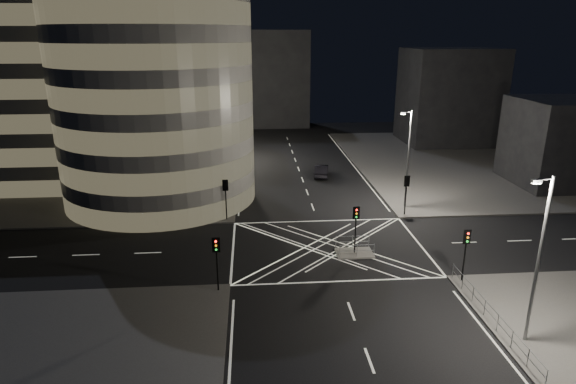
{
  "coord_description": "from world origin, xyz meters",
  "views": [
    {
      "loc": [
        -6.24,
        -36.98,
        17.19
      ],
      "look_at": [
        -2.89,
        6.13,
        3.0
      ],
      "focal_mm": 30.0,
      "sensor_mm": 36.0,
      "label": 1
    }
  ],
  "objects": [
    {
      "name": "sidewalk_far_left",
      "position": [
        -29.0,
        27.0,
        0.07
      ],
      "size": [
        42.0,
        42.0,
        0.15
      ],
      "primitive_type": "cube",
      "color": "#4A4946",
      "rests_on": "ground"
    },
    {
      "name": "building_far_end",
      "position": [
        -4.0,
        58.0,
        9.0
      ],
      "size": [
        18.0,
        8.0,
        18.0
      ],
      "primitive_type": "cube",
      "color": "black",
      "rests_on": "ground"
    },
    {
      "name": "ground",
      "position": [
        0.0,
        0.0,
        0.0
      ],
      "size": [
        120.0,
        120.0,
        0.0
      ],
      "primitive_type": "plane",
      "color": "black",
      "rests_on": "ground"
    },
    {
      "name": "traffic_signal_fl",
      "position": [
        -8.8,
        6.8,
        2.91
      ],
      "size": [
        0.55,
        0.22,
        4.0
      ],
      "color": "black",
      "rests_on": "sidewalk_far_left"
    },
    {
      "name": "tree_d",
      "position": [
        -10.5,
        27.0,
        4.88
      ],
      "size": [
        5.34,
        5.34,
        7.81
      ],
      "color": "black",
      "rests_on": "sidewalk_far_left"
    },
    {
      "name": "sedan",
      "position": [
        2.55,
        21.3,
        0.77
      ],
      "size": [
        2.43,
        4.89,
        1.54
      ],
      "primitive_type": "imported",
      "rotation": [
        0.0,
        0.0,
        2.96
      ],
      "color": "black",
      "rests_on": "ground"
    },
    {
      "name": "office_block_rear",
      "position": [
        -22.0,
        42.0,
        11.15
      ],
      "size": [
        24.0,
        16.0,
        22.0
      ],
      "primitive_type": "cube",
      "color": "gray",
      "rests_on": "sidewalk_far_left"
    },
    {
      "name": "tree_e",
      "position": [
        -10.5,
        33.0,
        4.09
      ],
      "size": [
        4.17,
        4.17,
        6.35
      ],
      "color": "black",
      "rests_on": "sidewalk_far_left"
    },
    {
      "name": "street_lamp_left_far",
      "position": [
        -9.44,
        30.0,
        5.54
      ],
      "size": [
        1.25,
        0.25,
        10.0
      ],
      "color": "slate",
      "rests_on": "sidewalk_far_left"
    },
    {
      "name": "traffic_signal_fr",
      "position": [
        8.8,
        6.8,
        2.91
      ],
      "size": [
        0.55,
        0.22,
        4.0
      ],
      "color": "black",
      "rests_on": "sidewalk_far_right"
    },
    {
      "name": "traffic_signal_nl",
      "position": [
        -8.8,
        -6.8,
        2.91
      ],
      "size": [
        0.55,
        0.22,
        4.0
      ],
      "color": "black",
      "rests_on": "sidewalk_near_left"
    },
    {
      "name": "sidewalk_far_right",
      "position": [
        29.0,
        27.0,
        0.07
      ],
      "size": [
        42.0,
        42.0,
        0.15
      ],
      "primitive_type": "cube",
      "color": "#4A4946",
      "rests_on": "ground"
    },
    {
      "name": "railing_island_south",
      "position": [
        2.0,
        -2.4,
        0.7
      ],
      "size": [
        2.8,
        0.06,
        1.1
      ],
      "primitive_type": "cube",
      "color": "slate",
      "rests_on": "central_island"
    },
    {
      "name": "tree_a",
      "position": [
        -10.5,
        9.0,
        4.21
      ],
      "size": [
        3.77,
        3.77,
        6.24
      ],
      "color": "black",
      "rests_on": "sidewalk_far_left"
    },
    {
      "name": "railing_island_north",
      "position": [
        2.0,
        -0.6,
        0.7
      ],
      "size": [
        2.8,
        0.06,
        1.1
      ],
      "primitive_type": "cube",
      "color": "slate",
      "rests_on": "central_island"
    },
    {
      "name": "building_right_far",
      "position": [
        26.0,
        40.0,
        7.65
      ],
      "size": [
        14.0,
        12.0,
        15.0
      ],
      "primitive_type": "cube",
      "color": "black",
      "rests_on": "sidewalk_far_right"
    },
    {
      "name": "tree_b",
      "position": [
        -10.5,
        15.0,
        5.36
      ],
      "size": [
        4.71,
        4.71,
        7.93
      ],
      "color": "black",
      "rests_on": "sidewalk_far_left"
    },
    {
      "name": "traffic_signal_nr",
      "position": [
        8.8,
        -6.8,
        2.91
      ],
      "size": [
        0.55,
        0.22,
        4.0
      ],
      "color": "black",
      "rests_on": "sidewalk_near_right"
    },
    {
      "name": "street_lamp_right_near",
      "position": [
        9.44,
        -14.0,
        5.54
      ],
      "size": [
        1.25,
        0.25,
        10.0
      ],
      "color": "slate",
      "rests_on": "sidewalk_near_right"
    },
    {
      "name": "tree_c",
      "position": [
        -10.5,
        21.0,
        5.19
      ],
      "size": [
        4.19,
        4.19,
        7.46
      ],
      "color": "black",
      "rests_on": "sidewalk_far_left"
    },
    {
      "name": "traffic_signal_island",
      "position": [
        2.0,
        -1.5,
        2.91
      ],
      "size": [
        0.55,
        0.22,
        4.0
      ],
      "color": "black",
      "rests_on": "central_island"
    },
    {
      "name": "office_tower_curved",
      "position": [
        -20.74,
        18.74,
        12.65
      ],
      "size": [
        30.0,
        29.0,
        27.2
      ],
      "color": "gray",
      "rests_on": "sidewalk_far_left"
    },
    {
      "name": "street_lamp_right_far",
      "position": [
        9.44,
        9.0,
        5.54
      ],
      "size": [
        1.25,
        0.25,
        10.0
      ],
      "color": "slate",
      "rests_on": "sidewalk_far_right"
    },
    {
      "name": "central_island",
      "position": [
        2.0,
        -1.5,
        0.07
      ],
      "size": [
        3.0,
        2.0,
        0.15
      ],
      "primitive_type": "cube",
      "color": "slate",
      "rests_on": "ground"
    },
    {
      "name": "railing_near_right",
      "position": [
        8.3,
        -12.15,
        0.7
      ],
      "size": [
        0.06,
        11.7,
        1.1
      ],
      "primitive_type": "cube",
      "color": "slate",
      "rests_on": "sidewalk_near_right"
    },
    {
      "name": "street_lamp_left_near",
      "position": [
        -9.44,
        12.0,
        5.54
      ],
      "size": [
        1.25,
        0.25,
        10.0
      ],
      "color": "slate",
      "rests_on": "sidewalk_far_left"
    },
    {
      "name": "building_right_near",
      "position": [
        30.0,
        16.0,
        5.15
      ],
      "size": [
        10.0,
        10.0,
        10.0
      ],
      "primitive_type": "cube",
      "color": "black",
      "rests_on": "sidewalk_far_right"
    }
  ]
}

